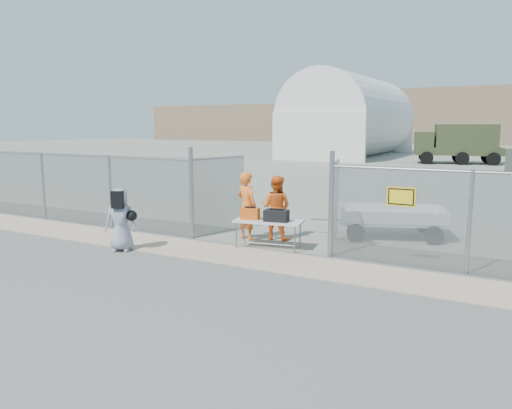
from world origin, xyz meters
The scene contains 13 objects.
ground centered at (0.00, 0.00, 0.00)m, with size 160.00×160.00×0.00m, color #505050.
tarmac_inside centered at (0.00, 42.00, 0.01)m, with size 160.00×80.00×0.01m, color gray.
dirt_strip centered at (0.00, 1.00, 0.01)m, with size 44.00×1.60×0.01m, color tan.
chain_link_fence centered at (0.00, 2.00, 1.10)m, with size 40.00×0.20×2.20m, color gray, non-canonical shape.
quonset_hangar centered at (-10.00, 40.00, 4.00)m, with size 9.00×18.00×8.00m, color silver, non-canonical shape.
folding_table centered at (0.35, 2.02, 0.36)m, with size 1.70×0.71×0.72m, color silver, non-canonical shape.
orange_bag centered at (-0.14, 1.95, 0.86)m, with size 0.45×0.30×0.28m, color #E65913.
black_duffel centered at (0.58, 1.99, 0.87)m, with size 0.59×0.35×0.29m, color black.
security_worker_left centered at (-0.61, 2.60, 0.93)m, with size 0.68×0.44×1.85m, color orange.
security_worker_right centered at (0.06, 3.02, 0.87)m, with size 0.85×0.66×1.75m, color orange.
visitor centered at (-2.75, 0.07, 0.78)m, with size 0.77×0.50×1.57m, color gray.
utility_trailer centered at (2.75, 4.82, 0.44)m, with size 3.66×1.89×0.89m, color silver, non-canonical shape.
military_truck centered at (0.87, 34.00, 1.57)m, with size 6.58×2.43×3.14m, color #323B20, non-canonical shape.
Camera 1 is at (5.99, -8.90, 3.09)m, focal length 35.00 mm.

